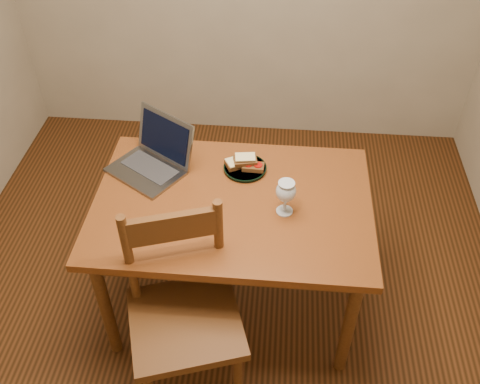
# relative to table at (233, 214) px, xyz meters

# --- Properties ---
(floor) EXTENTS (3.20, 3.20, 0.02)m
(floor) POSITION_rel_table_xyz_m (-0.06, 0.03, -0.66)
(floor) COLOR black
(floor) RESTS_ON ground
(table) EXTENTS (1.30, 0.90, 0.74)m
(table) POSITION_rel_table_xyz_m (0.00, 0.00, 0.00)
(table) COLOR #4C240C
(table) RESTS_ON floor
(chair) EXTENTS (0.59, 0.57, 0.50)m
(chair) POSITION_rel_table_xyz_m (-0.16, -0.48, -0.11)
(chair) COLOR #43250E
(chair) RESTS_ON floor
(plate) EXTENTS (0.21, 0.21, 0.02)m
(plate) POSITION_rel_table_xyz_m (0.04, 0.23, 0.09)
(plate) COLOR black
(plate) RESTS_ON table
(sandwich_cheese) EXTENTS (0.14, 0.12, 0.04)m
(sandwich_cheese) POSITION_rel_table_xyz_m (0.00, 0.24, 0.12)
(sandwich_cheese) COLOR #381E0C
(sandwich_cheese) RESTS_ON plate
(sandwich_tomato) EXTENTS (0.11, 0.07, 0.03)m
(sandwich_tomato) POSITION_rel_table_xyz_m (0.08, 0.22, 0.12)
(sandwich_tomato) COLOR #381E0C
(sandwich_tomato) RESTS_ON plate
(sandwich_top) EXTENTS (0.12, 0.09, 0.03)m
(sandwich_top) POSITION_rel_table_xyz_m (0.04, 0.24, 0.15)
(sandwich_top) COLOR #381E0C
(sandwich_top) RESTS_ON plate
(milk_glass) EXTENTS (0.09, 0.09, 0.18)m
(milk_glass) POSITION_rel_table_xyz_m (0.24, -0.05, 0.17)
(milk_glass) COLOR white
(milk_glass) RESTS_ON table
(laptop) EXTENTS (0.46, 0.46, 0.25)m
(laptop) POSITION_rel_table_xyz_m (-0.41, 0.23, 0.15)
(laptop) COLOR slate
(laptop) RESTS_ON table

